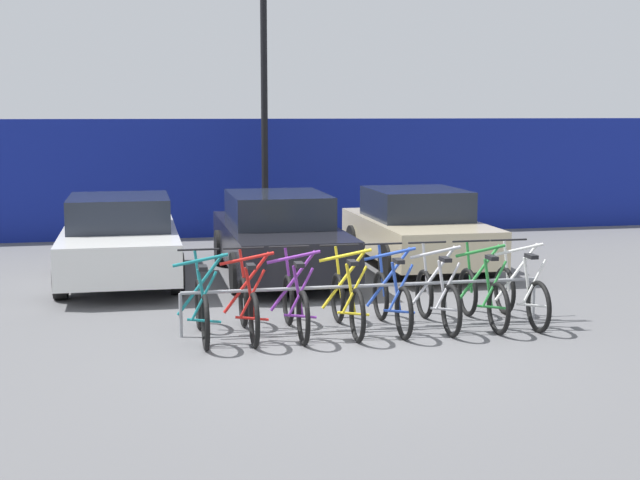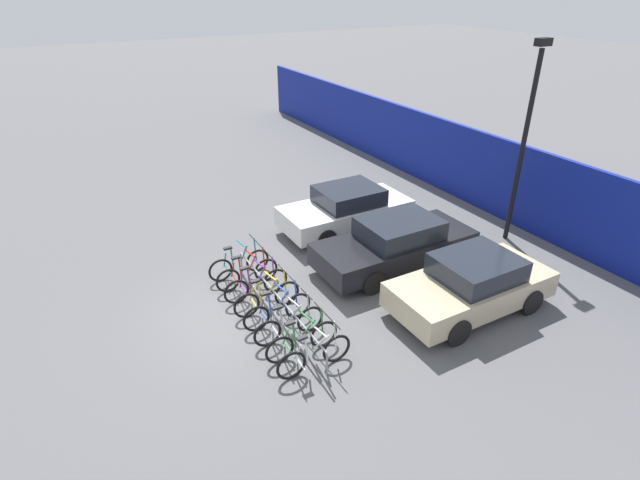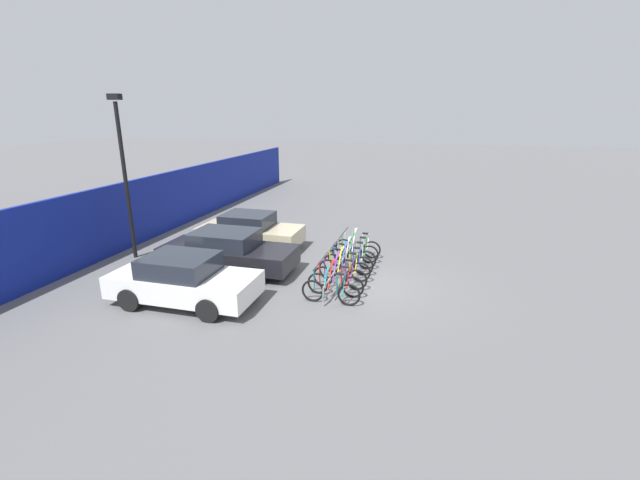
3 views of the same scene
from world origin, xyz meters
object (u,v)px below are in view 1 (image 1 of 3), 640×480
Objects in this scene: bicycle_silver at (437,298)px; car_white at (120,240)px; lamp_post at (264,88)px; car_beige at (417,229)px; bicycle_yellow at (347,302)px; bike_rack at (364,290)px; bicycle_blue at (392,300)px; bicycle_teal at (202,309)px; car_black at (279,235)px; bicycle_white at (521,295)px; bicycle_red at (248,307)px; bicycle_green at (482,296)px; bicycle_purple at (295,305)px.

bicycle_silver is 5.69m from car_white.
car_beige is at bearing -59.34° from lamp_post.
bicycle_yellow is 0.42× the size of car_white.
bicycle_silver is at bearing -1.04° from bicycle_yellow.
car_beige reaches higher than bike_rack.
car_beige is (2.30, 4.30, 0.31)m from bicycle_yellow.
car_beige is (1.72, 4.30, 0.31)m from bicycle_blue.
bicycle_teal reaches higher than bike_rack.
bicycle_blue is at bearing -78.41° from car_black.
bicycle_white is at bearing -1.81° from bicycle_blue.
bicycle_blue is 0.30× the size of lamp_post.
bicycle_red and bicycle_green have the same top height.
bicycle_blue is 0.61m from bicycle_silver.
bicycle_blue is 1.00× the size of bicycle_white.
bicycle_red is 5.58m from car_beige.
bicycle_white is (2.08, -0.15, -0.12)m from bike_rack.
bicycle_green is 0.43× the size of car_beige.
bike_rack is at bearing 153.33° from bicycle_blue.
bicycle_red is 0.42× the size of car_white.
bicycle_white is at bearing -37.69° from car_white.
bicycle_red is 1.25m from bicycle_yellow.
car_beige reaches higher than bicycle_white.
car_black reaches higher than bicycle_white.
bicycle_white reaches higher than bike_rack.
bicycle_red and bicycle_silver have the same top height.
bicycle_blue is at bearing 0.46° from bicycle_red.
bicycle_teal is at bearing 176.50° from bicycle_white.
bicycle_red is 0.30× the size of lamp_post.
car_black reaches higher than bicycle_red.
car_white reaches higher than bicycle_silver.
bicycle_teal and bicycle_red have the same top height.
bicycle_white is 0.42× the size of car_white.
bicycle_purple is at bearing 0.46° from bicycle_red.
bicycle_white is at bearing -57.04° from car_black.
bike_rack is 0.37m from bicycle_blue.
bicycle_purple is 0.30× the size of lamp_post.
car_black is (-2.57, 3.97, 0.31)m from bicycle_white.
car_beige is at bearing 79.27° from bicycle_silver.
bicycle_yellow is 1.00× the size of bicycle_green.
bicycle_silver is (1.85, 0.00, 0.00)m from bicycle_purple.
bike_rack is 2.75× the size of bicycle_teal.
bicycle_yellow is at bearing -90.90° from lamp_post.
bicycle_silver is at bearing 3.10° from bicycle_teal.
car_black and car_beige have the same top height.
lamp_post reaches higher than car_white.
bicycle_teal is at bearing 178.19° from bicycle_blue.
bicycle_blue is 0.43× the size of car_beige.
bicycle_green is 6.14m from car_white.
car_white reaches higher than bicycle_red.
car_beige is (4.12, 4.30, 0.31)m from bicycle_teal.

